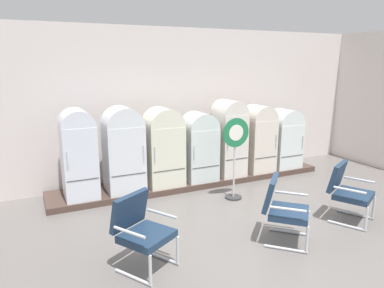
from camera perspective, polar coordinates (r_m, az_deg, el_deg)
The scene contains 15 objects.
ground at distance 5.43m, azimuth 14.61°, elevation -15.87°, with size 12.00×10.00×0.05m, color slate.
back_wall at distance 7.96m, azimuth -1.73°, elevation 6.45°, with size 11.76×0.12×3.27m.
side_wall_right at distance 9.93m, azimuth 27.00°, elevation 6.20°, with size 0.16×2.20×3.27m.
display_plinth at distance 7.74m, azimuth 0.23°, elevation -5.82°, with size 5.99×0.95×0.12m, color #4C3830.
refrigerator_0 at distance 6.77m, azimuth -17.70°, elevation -1.06°, with size 0.59×0.73×1.63m.
refrigerator_1 at distance 6.88m, azimuth -10.90°, elevation -0.49°, with size 0.70×0.67×1.63m.
refrigerator_2 at distance 7.13m, azimuth -4.60°, elevation -0.13°, with size 0.71×0.67×1.57m.
refrigerator_3 at distance 7.44m, azimuth 1.18°, elevation -0.10°, with size 0.66×0.64×1.43m.
refrigerator_4 at distance 7.79m, azimuth 5.92°, elevation 1.37°, with size 0.58×0.71×1.65m.
refrigerator_5 at distance 8.18m, azimuth 10.60°, elevation 1.20°, with size 0.63×0.63×1.50m.
refrigerator_6 at distance 8.64m, azimuth 14.58°, elevation 1.08°, with size 0.68×0.62×1.37m.
armchair_left at distance 4.63m, azimuth -8.16°, elevation -13.14°, with size 0.84×0.86×0.95m.
armchair_right at distance 6.38m, azimuth 23.63°, elevation -6.64°, with size 0.83×0.85×0.95m.
armchair_center at distance 5.36m, azimuth 14.27°, elevation -9.65°, with size 0.87×0.87×0.95m.
sign_stand at distance 6.71m, azimuth 6.87°, elevation -1.92°, with size 0.55×0.32×1.56m.
Camera 1 is at (-3.14, -3.59, 2.56)m, focal length 33.37 mm.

